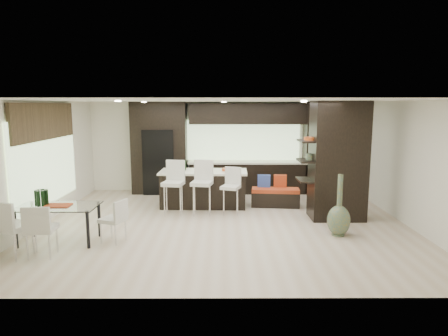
{
  "coord_description": "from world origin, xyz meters",
  "views": [
    {
      "loc": [
        -0.04,
        -8.6,
        2.61
      ],
      "look_at": [
        0.0,
        0.6,
        1.15
      ],
      "focal_mm": 32.0,
      "sensor_mm": 36.0,
      "label": 1
    }
  ],
  "objects_px": {
    "stool_left": "(173,193)",
    "stool_mid": "(202,193)",
    "kitchen_island": "(204,189)",
    "dining_table": "(59,224)",
    "chair_far": "(14,231)",
    "chair_near": "(42,232)",
    "stool_right": "(230,196)",
    "chair_end": "(113,223)",
    "bench": "(275,197)",
    "floor_vase": "(339,205)"
  },
  "relations": [
    {
      "from": "bench",
      "to": "chair_end",
      "type": "bearing_deg",
      "value": -135.91
    },
    {
      "from": "bench",
      "to": "chair_far",
      "type": "height_order",
      "value": "chair_far"
    },
    {
      "from": "stool_left",
      "to": "chair_far",
      "type": "relative_size",
      "value": 1.11
    },
    {
      "from": "dining_table",
      "to": "chair_near",
      "type": "bearing_deg",
      "value": -89.88
    },
    {
      "from": "chair_near",
      "to": "kitchen_island",
      "type": "bearing_deg",
      "value": 49.53
    },
    {
      "from": "kitchen_island",
      "to": "floor_vase",
      "type": "bearing_deg",
      "value": -38.39
    },
    {
      "from": "chair_near",
      "to": "chair_end",
      "type": "height_order",
      "value": "chair_near"
    },
    {
      "from": "bench",
      "to": "chair_end",
      "type": "distance_m",
      "value": 4.41
    },
    {
      "from": "kitchen_island",
      "to": "chair_near",
      "type": "relative_size",
      "value": 2.59
    },
    {
      "from": "dining_table",
      "to": "chair_end",
      "type": "xyz_separation_m",
      "value": [
        1.03,
        0.0,
        0.03
      ]
    },
    {
      "from": "chair_far",
      "to": "stool_left",
      "type": "bearing_deg",
      "value": 66.7
    },
    {
      "from": "stool_left",
      "to": "chair_near",
      "type": "height_order",
      "value": "stool_left"
    },
    {
      "from": "stool_right",
      "to": "chair_near",
      "type": "bearing_deg",
      "value": -120.12
    },
    {
      "from": "kitchen_island",
      "to": "stool_mid",
      "type": "xyz_separation_m",
      "value": [
        0.0,
        -0.81,
        0.06
      ]
    },
    {
      "from": "stool_mid",
      "to": "chair_far",
      "type": "height_order",
      "value": "stool_mid"
    },
    {
      "from": "stool_right",
      "to": "chair_end",
      "type": "distance_m",
      "value": 3.02
    },
    {
      "from": "chair_near",
      "to": "chair_end",
      "type": "xyz_separation_m",
      "value": [
        1.03,
        0.73,
        -0.05
      ]
    },
    {
      "from": "stool_right",
      "to": "chair_far",
      "type": "xyz_separation_m",
      "value": [
        -3.78,
        -2.72,
        0.02
      ]
    },
    {
      "from": "stool_mid",
      "to": "stool_right",
      "type": "distance_m",
      "value": 0.69
    },
    {
      "from": "kitchen_island",
      "to": "dining_table",
      "type": "distance_m",
      "value": 3.81
    },
    {
      "from": "chair_end",
      "to": "stool_left",
      "type": "bearing_deg",
      "value": -4.41
    },
    {
      "from": "stool_left",
      "to": "bench",
      "type": "distance_m",
      "value": 2.68
    },
    {
      "from": "stool_left",
      "to": "chair_end",
      "type": "bearing_deg",
      "value": -104.2
    },
    {
      "from": "floor_vase",
      "to": "chair_far",
      "type": "relative_size",
      "value": 1.33
    },
    {
      "from": "kitchen_island",
      "to": "chair_far",
      "type": "relative_size",
      "value": 2.36
    },
    {
      "from": "kitchen_island",
      "to": "dining_table",
      "type": "bearing_deg",
      "value": -131.97
    },
    {
      "from": "dining_table",
      "to": "chair_end",
      "type": "distance_m",
      "value": 1.03
    },
    {
      "from": "kitchen_island",
      "to": "stool_left",
      "type": "relative_size",
      "value": 2.13
    },
    {
      "from": "stool_right",
      "to": "chair_end",
      "type": "height_order",
      "value": "stool_right"
    },
    {
      "from": "bench",
      "to": "stool_left",
      "type": "bearing_deg",
      "value": -157.1
    },
    {
      "from": "stool_right",
      "to": "dining_table",
      "type": "height_order",
      "value": "stool_right"
    },
    {
      "from": "chair_far",
      "to": "chair_end",
      "type": "xyz_separation_m",
      "value": [
        1.49,
        0.75,
        -0.09
      ]
    },
    {
      "from": "stool_left",
      "to": "stool_mid",
      "type": "xyz_separation_m",
      "value": [
        0.68,
        -0.0,
        0.0
      ]
    },
    {
      "from": "stool_left",
      "to": "stool_right",
      "type": "bearing_deg",
      "value": 12.35
    },
    {
      "from": "chair_end",
      "to": "chair_near",
      "type": "bearing_deg",
      "value": 146.22
    },
    {
      "from": "bench",
      "to": "chair_near",
      "type": "distance_m",
      "value": 5.67
    },
    {
      "from": "bench",
      "to": "chair_far",
      "type": "xyz_separation_m",
      "value": [
        -4.96,
        -3.47,
        0.24
      ]
    },
    {
      "from": "stool_left",
      "to": "dining_table",
      "type": "xyz_separation_m",
      "value": [
        -1.95,
        -1.94,
        -0.17
      ]
    },
    {
      "from": "stool_right",
      "to": "chair_end",
      "type": "xyz_separation_m",
      "value": [
        -2.29,
        -1.97,
        -0.07
      ]
    },
    {
      "from": "kitchen_island",
      "to": "bench",
      "type": "relative_size",
      "value": 1.81
    },
    {
      "from": "kitchen_island",
      "to": "chair_far",
      "type": "xyz_separation_m",
      "value": [
        -3.09,
        -3.5,
        0.01
      ]
    },
    {
      "from": "kitchen_island",
      "to": "stool_right",
      "type": "xyz_separation_m",
      "value": [
        0.68,
        -0.78,
        -0.01
      ]
    },
    {
      "from": "dining_table",
      "to": "chair_end",
      "type": "bearing_deg",
      "value": 0.12
    },
    {
      "from": "stool_mid",
      "to": "floor_vase",
      "type": "xyz_separation_m",
      "value": [
        2.83,
        -1.57,
        0.1
      ]
    },
    {
      "from": "chair_near",
      "to": "chair_end",
      "type": "relative_size",
      "value": 1.12
    },
    {
      "from": "stool_mid",
      "to": "floor_vase",
      "type": "bearing_deg",
      "value": -18.49
    },
    {
      "from": "kitchen_island",
      "to": "stool_left",
      "type": "bearing_deg",
      "value": -128.44
    },
    {
      "from": "chair_far",
      "to": "stool_right",
      "type": "bearing_deg",
      "value": 54.31
    },
    {
      "from": "kitchen_island",
      "to": "bench",
      "type": "distance_m",
      "value": 1.88
    },
    {
      "from": "kitchen_island",
      "to": "stool_right",
      "type": "distance_m",
      "value": 1.04
    }
  ]
}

